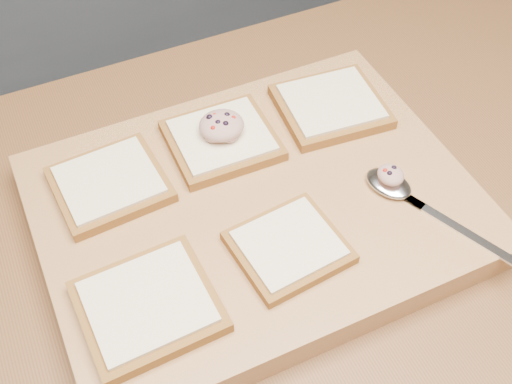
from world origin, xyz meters
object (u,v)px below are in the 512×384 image
Objects in this scene: bread_far_center at (222,139)px; spoon at (399,190)px; cutting_board at (256,208)px; tuna_salad_dollop at (221,125)px.

bread_far_center reaches higher than spoon.
spoon is at bearing -22.58° from cutting_board.
bread_far_center is at bearing 91.02° from cutting_board.
bread_far_center is 0.22m from spoon.
bread_far_center is 0.02m from tuna_salad_dollop.
tuna_salad_dollop is 0.22m from spoon.
cutting_board is 0.11m from tuna_salad_dollop.
cutting_board is 8.90× the size of tuna_salad_dollop.
spoon is at bearing -45.90° from bread_far_center.
bread_far_center is (-0.00, 0.10, 0.03)m from cutting_board.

